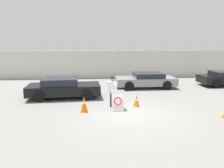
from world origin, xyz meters
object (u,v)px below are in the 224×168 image
at_px(barricade_sign, 118,100).
at_px(parked_car_front_coupe, 63,88).
at_px(traffic_cone_far, 136,101).
at_px(security_guard, 113,91).
at_px(traffic_cone_near, 84,104).
at_px(parked_car_rear_sedan, 146,80).

relative_size(barricade_sign, parked_car_front_coupe, 0.23).
distance_m(traffic_cone_far, parked_car_front_coupe, 4.85).
height_order(security_guard, traffic_cone_near, security_guard).
bearing_deg(parked_car_front_coupe, traffic_cone_far, -31.90).
bearing_deg(traffic_cone_near, traffic_cone_far, 14.24).
distance_m(security_guard, traffic_cone_near, 1.74).
height_order(traffic_cone_near, parked_car_front_coupe, parked_car_front_coupe).
bearing_deg(traffic_cone_near, barricade_sign, 6.52).
bearing_deg(parked_car_front_coupe, barricade_sign, -45.21).
height_order(barricade_sign, traffic_cone_near, barricade_sign).
xyz_separation_m(barricade_sign, traffic_cone_far, (1.09, 0.52, -0.19)).
xyz_separation_m(traffic_cone_near, traffic_cone_far, (2.81, 0.71, -0.07)).
bearing_deg(traffic_cone_near, security_guard, 24.87).
height_order(parked_car_front_coupe, parked_car_rear_sedan, parked_car_front_coupe).
bearing_deg(traffic_cone_far, parked_car_rear_sedan, 71.19).
bearing_deg(barricade_sign, security_guard, 116.73).
height_order(security_guard, traffic_cone_far, security_guard).
bearing_deg(parked_car_front_coupe, security_guard, -41.66).
bearing_deg(traffic_cone_far, security_guard, -179.29).
height_order(traffic_cone_near, traffic_cone_far, traffic_cone_near).
bearing_deg(barricade_sign, traffic_cone_near, -169.83).
relative_size(barricade_sign, traffic_cone_near, 1.30).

